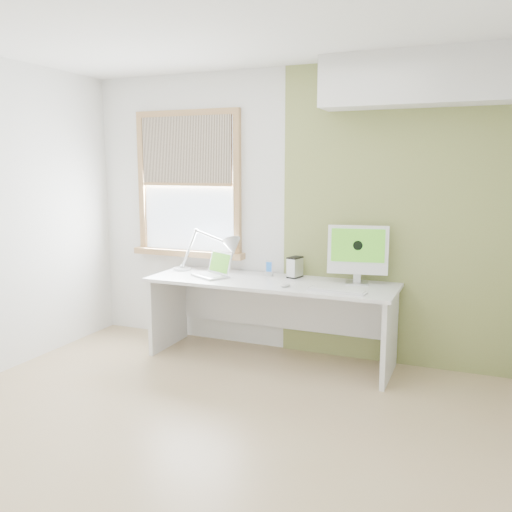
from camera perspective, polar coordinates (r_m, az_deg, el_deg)
The scene contains 12 objects.
room at distance 3.45m, azimuth -6.71°, elevation 2.32°, with size 4.04×3.54×2.64m.
accent_wall at distance 4.79m, azimuth 14.40°, elevation 4.04°, with size 2.00×0.02×2.60m, color olive.
soffit at distance 4.63m, azimuth 17.22°, elevation 17.40°, with size 1.60×0.40×0.42m, color white.
window at distance 5.41m, azimuth -7.17°, elevation 7.42°, with size 1.20×0.14×1.42m.
desk at distance 4.88m, azimuth 1.75°, elevation -4.71°, with size 2.20×0.70×0.73m.
desk_lamp at distance 5.19m, azimuth -3.51°, elevation 0.72°, with size 0.74×0.38×0.41m.
laptop at distance 4.98m, azimuth -4.38°, elevation -1.49°, with size 0.40×0.38×0.22m.
phone_dock at distance 4.99m, azimuth 1.37°, elevation -1.62°, with size 0.09×0.09×0.14m.
external_drive at distance 4.91m, azimuth 4.11°, elevation -1.18°, with size 0.13×0.16×0.19m.
imac at distance 4.70m, azimuth 10.63°, elevation 0.51°, with size 0.52×0.20×0.50m.
keyboard at distance 4.40m, azimuth 8.46°, elevation -3.61°, with size 0.48×0.17×0.02m.
mouse at distance 4.54m, azimuth 3.09°, elevation -3.04°, with size 0.06×0.11×0.03m, color white.
Camera 1 is at (1.67, -2.98, 1.71)m, focal length 38.13 mm.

